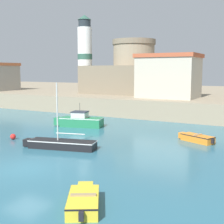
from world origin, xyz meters
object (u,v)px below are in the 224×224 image
Objects in this scene: sailboat_black_5 at (61,144)px; harbor_shed_mid_row at (169,76)px; dinghy_yellow_1 at (84,200)px; motorboat_green_2 at (80,121)px; lighthouse at (85,55)px; mooring_buoy at (13,137)px; fortress at (134,75)px; dinghy_orange_0 at (197,138)px.

sailboat_black_5 is 0.75× the size of harbor_shed_mid_row.
sailboat_black_5 is (-7.33, 7.76, 0.05)m from dinghy_yellow_1.
motorboat_green_2 is (-11.43, 16.25, 0.30)m from dinghy_yellow_1.
harbor_shed_mid_row is at bearing -14.30° from lighthouse.
fortress is at bearing 92.49° from mooring_buoy.
harbor_shed_mid_row is at bearing -37.83° from fortress.
lighthouse is (-23.32, 18.26, 8.13)m from dinghy_orange_0.
dinghy_yellow_1 is 38.42m from fortress.
lighthouse is (-8.00, -2.13, 3.26)m from fortress.
dinghy_orange_0 is 1.00× the size of dinghy_yellow_1.
harbor_shed_mid_row is at bearing 86.73° from sailboat_black_5.
sailboat_black_5 is at bearing -5.04° from mooring_buoy.
harbor_shed_mid_row reaches higher than dinghy_orange_0.
mooring_buoy is (-12.92, 8.25, -0.07)m from dinghy_yellow_1.
dinghy_yellow_1 is 0.42× the size of harbor_shed_mid_row.
dinghy_orange_0 is 30.71m from lighthouse.
dinghy_yellow_1 is at bearing -68.29° from fortress.
fortress reaches higher than motorboat_green_2.
fortress is at bearing 142.17° from harbor_shed_mid_row.
fortress reaches higher than dinghy_yellow_1.
sailboat_black_5 is (-8.55, -7.26, 0.05)m from dinghy_orange_0.
sailboat_black_5 is 12.21× the size of mooring_buoy.
motorboat_green_2 is 0.43× the size of lighthouse.
lighthouse reaches higher than harbor_shed_mid_row.
dinghy_orange_0 is at bearing -38.05° from lighthouse.
sailboat_black_5 is at bearing -93.27° from harbor_shed_mid_row.
mooring_buoy is at bearing -108.03° from harbor_shed_mid_row.
lighthouse reaches higher than dinghy_orange_0.
lighthouse reaches higher than dinghy_yellow_1.
fortress is 10.13m from harbor_shed_mid_row.
motorboat_green_2 is at bearing -57.91° from lighthouse.
sailboat_black_5 is at bearing -59.93° from lighthouse.
motorboat_green_2 is at bearing -112.37° from harbor_shed_mid_row.
dinghy_orange_0 is at bearing -53.07° from fortress.
mooring_buoy is at bearing -100.56° from motorboat_green_2.
motorboat_green_2 is at bearing 125.11° from dinghy_yellow_1.
motorboat_green_2 reaches higher than dinghy_yellow_1.
dinghy_yellow_1 is 30.23m from harbor_shed_mid_row.
dinghy_yellow_1 is (-1.22, -15.02, -0.01)m from dinghy_orange_0.
dinghy_orange_0 is at bearing 40.35° from sailboat_black_5.
fortress is 1.02× the size of lighthouse.
sailboat_black_5 is 5.62m from mooring_buoy.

